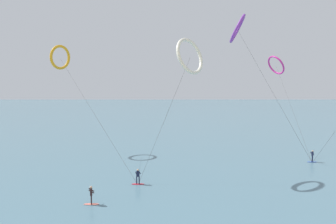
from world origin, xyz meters
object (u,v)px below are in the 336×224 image
object	(u,v)px
kite_violet	(238,29)
surfer_coral	(91,196)
kite_magenta	(276,65)
surfer_cobalt	(312,157)
kite_amber	(60,57)
kite_ivory	(190,56)
surfer_crimson	(138,178)

from	to	relation	value
kite_violet	surfer_coral	bearing A→B (deg)	-29.59
kite_magenta	surfer_cobalt	bearing A→B (deg)	158.65
kite_amber	kite_magenta	distance (m)	39.40
surfer_coral	kite_ivory	bearing A→B (deg)	117.12
surfer_cobalt	surfer_coral	xyz separation A→B (m)	(-27.09, -14.18, 0.00)
surfer_coral	kite_amber	distance (m)	27.46
surfer_cobalt	surfer_crimson	bearing A→B (deg)	-31.67
surfer_crimson	kite_magenta	bearing A→B (deg)	51.14
surfer_coral	kite_amber	size ratio (longest dim) A/B	0.10
surfer_crimson	surfer_cobalt	distance (m)	25.06
surfer_crimson	kite_ivory	world-z (taller)	kite_ivory
kite_ivory	surfer_cobalt	bearing A→B (deg)	-28.73
kite_amber	kite_ivory	world-z (taller)	kite_amber
surfer_cobalt	kite_ivory	distance (m)	22.77
kite_ivory	kite_magenta	world-z (taller)	kite_magenta
surfer_crimson	kite_ivory	distance (m)	14.86
surfer_crimson	kite_amber	xyz separation A→B (m)	(-13.71, 15.89, 14.33)
surfer_crimson	surfer_coral	xyz separation A→B (m)	(-3.67, -5.26, 0.00)
kite_ivory	kite_magenta	size ratio (longest dim) A/B	0.84
surfer_crimson	kite_violet	xyz separation A→B (m)	(13.83, 14.00, 18.44)
surfer_cobalt	kite_ivory	size ratio (longest dim) A/B	0.10
surfer_crimson	kite_amber	distance (m)	25.42
kite_magenta	kite_violet	world-z (taller)	kite_violet
surfer_cobalt	kite_amber	distance (m)	40.41
surfer_cobalt	kite_amber	xyz separation A→B (m)	(-37.14, 6.98, 14.33)
surfer_crimson	kite_magenta	world-z (taller)	kite_magenta
kite_amber	kite_violet	world-z (taller)	kite_violet
kite_ivory	kite_violet	xyz separation A→B (m)	(8.02, 10.71, 5.16)
surfer_cobalt	kite_violet	size ratio (longest dim) A/B	0.08
surfer_crimson	kite_ivory	xyz separation A→B (m)	(5.80, 3.29, 13.28)
kite_ivory	kite_magenta	distance (m)	29.35
kite_magenta	kite_violet	distance (m)	16.64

